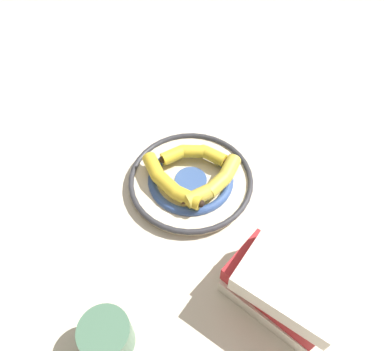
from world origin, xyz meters
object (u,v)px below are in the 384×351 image
(banana_c, at_px, (215,183))
(banana_b, at_px, (168,181))
(decorative_bowl, at_px, (192,181))
(coffee_mug, at_px, (106,338))
(book_stack, at_px, (285,289))
(banana_a, at_px, (195,154))

(banana_c, bearing_deg, banana_b, 129.96)
(decorative_bowl, bearing_deg, coffee_mug, 1.96)
(decorative_bowl, bearing_deg, banana_c, 83.36)
(banana_b, bearing_deg, book_stack, -0.81)
(banana_a, xyz_separation_m, book_stack, (0.24, 0.30, 0.01))
(coffee_mug, bearing_deg, banana_c, -173.64)
(banana_b, bearing_deg, decorative_bowl, 72.27)
(banana_b, distance_m, book_stack, 0.35)
(decorative_bowl, xyz_separation_m, book_stack, (0.19, 0.28, 0.05))
(decorative_bowl, xyz_separation_m, banana_a, (-0.06, -0.02, 0.03))
(banana_c, distance_m, coffee_mug, 0.40)
(decorative_bowl, bearing_deg, book_stack, 56.29)
(decorative_bowl, xyz_separation_m, coffee_mug, (0.40, 0.01, 0.03))
(decorative_bowl, relative_size, coffee_mug, 2.21)
(banana_c, bearing_deg, banana_a, 69.41)
(book_stack, height_order, coffee_mug, book_stack)
(book_stack, bearing_deg, banana_b, 171.08)
(decorative_bowl, distance_m, coffee_mug, 0.41)
(banana_c, xyz_separation_m, coffee_mug, (0.40, -0.05, -0.01))
(banana_a, distance_m, book_stack, 0.39)
(banana_a, distance_m, banana_c, 0.10)
(decorative_bowl, distance_m, banana_c, 0.07)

